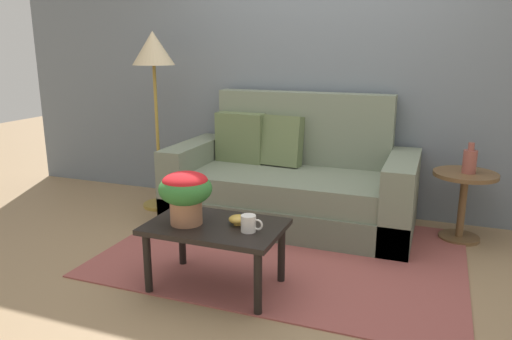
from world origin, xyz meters
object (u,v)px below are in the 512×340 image
floor_lamp (154,63)px  snack_bowl (238,219)px  potted_plant (185,191)px  coffee_mug (249,224)px  table_vase (470,161)px  coffee_table (215,233)px  couch (291,184)px  side_table (464,193)px

floor_lamp → snack_bowl: bearing=-42.9°
potted_plant → coffee_mug: bearing=1.5°
snack_bowl → table_vase: size_ratio=0.48×
snack_bowl → table_vase: table_vase is taller
coffee_table → potted_plant: potted_plant is taller
floor_lamp → table_vase: 2.70m
coffee_table → potted_plant: (-0.17, -0.05, 0.26)m
couch → coffee_mug: size_ratio=14.98×
side_table → potted_plant: 2.15m
side_table → snack_bowl: (-1.29, -1.34, 0.08)m
side_table → potted_plant: potted_plant is taller
couch → coffee_table: couch is taller
side_table → snack_bowl: 1.86m
potted_plant → snack_bowl: bearing=16.6°
couch → snack_bowl: bearing=-87.7°
coffee_mug → floor_lamp: bearing=137.5°
potted_plant → coffee_mug: size_ratio=2.40×
potted_plant → floor_lamp: bearing=127.7°
side_table → floor_lamp: floor_lamp is taller
coffee_mug → table_vase: table_vase is taller
floor_lamp → coffee_mug: (1.40, -1.28, -0.85)m
side_table → coffee_mug: side_table is taller
couch → table_vase: bearing=2.9°
couch → floor_lamp: bearing=-177.5°
floor_lamp → table_vase: size_ratio=6.84×
coffee_table → table_vase: table_vase is taller
potted_plant → snack_bowl: potted_plant is taller
floor_lamp → table_vase: floor_lamp is taller
side_table → floor_lamp: (-2.59, -0.13, 0.94)m
potted_plant → table_vase: size_ratio=1.38×
couch → table_vase: 1.40m
side_table → floor_lamp: bearing=-177.0°
coffee_table → table_vase: (1.44, 1.37, 0.27)m
floor_lamp → potted_plant: bearing=-52.3°
side_table → table_vase: 0.26m
coffee_mug → table_vase: (1.21, 1.41, 0.16)m
floor_lamp → coffee_table: bearing=-46.9°
coffee_table → coffee_mug: coffee_mug is taller
side_table → coffee_mug: (-1.19, -1.41, 0.10)m
coffee_table → coffee_mug: 0.26m
coffee_table → side_table: 1.98m
couch → coffee_table: (-0.08, -1.30, 0.03)m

